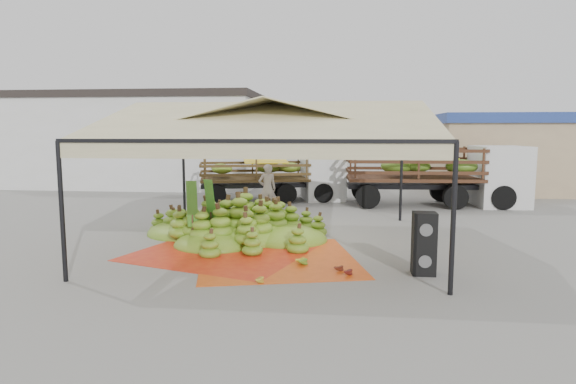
# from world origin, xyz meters

# --- Properties ---
(ground) EXTENTS (90.00, 90.00, 0.00)m
(ground) POSITION_xyz_m (0.00, 0.00, 0.00)
(ground) COLOR slate
(ground) RESTS_ON ground
(canopy_tent) EXTENTS (8.10, 8.10, 4.00)m
(canopy_tent) POSITION_xyz_m (0.00, 0.00, 3.30)
(canopy_tent) COLOR black
(canopy_tent) RESTS_ON ground
(building_white) EXTENTS (14.30, 6.30, 5.40)m
(building_white) POSITION_xyz_m (-10.00, 14.00, 2.71)
(building_white) COLOR silver
(building_white) RESTS_ON ground
(building_tan) EXTENTS (6.30, 5.30, 4.10)m
(building_tan) POSITION_xyz_m (10.00, 13.00, 2.07)
(building_tan) COLOR tan
(building_tan) RESTS_ON ground
(tarp_left) EXTENTS (5.31, 5.18, 0.01)m
(tarp_left) POSITION_xyz_m (-1.24, -1.10, 0.01)
(tarp_left) COLOR red
(tarp_left) RESTS_ON ground
(tarp_right) EXTENTS (4.64, 4.78, 0.01)m
(tarp_right) POSITION_xyz_m (0.28, -1.71, 0.01)
(tarp_right) COLOR #E25215
(tarp_right) RESTS_ON ground
(banana_heap) EXTENTS (7.13, 6.46, 1.26)m
(banana_heap) POSITION_xyz_m (-1.23, 0.63, 0.63)
(banana_heap) COLOR #4D7418
(banana_heap) RESTS_ON ground
(hand_yellow_a) EXTENTS (0.57, 0.50, 0.23)m
(hand_yellow_a) POSITION_xyz_m (0.80, -2.05, 0.11)
(hand_yellow_a) COLOR gold
(hand_yellow_a) RESTS_ON ground
(hand_yellow_b) EXTENTS (0.49, 0.42, 0.21)m
(hand_yellow_b) POSITION_xyz_m (0.07, -3.70, 0.10)
(hand_yellow_b) COLOR gold
(hand_yellow_b) RESTS_ON ground
(hand_red_a) EXTENTS (0.54, 0.50, 0.20)m
(hand_red_a) POSITION_xyz_m (1.75, -2.57, 0.10)
(hand_red_a) COLOR #5C2C15
(hand_red_a) RESTS_ON ground
(hand_red_b) EXTENTS (0.50, 0.43, 0.20)m
(hand_red_b) POSITION_xyz_m (1.94, -2.89, 0.10)
(hand_red_b) COLOR #511712
(hand_red_b) RESTS_ON ground
(hand_green) EXTENTS (0.53, 0.44, 0.23)m
(hand_green) POSITION_xyz_m (0.87, -2.16, 0.11)
(hand_green) COLOR #4D7A19
(hand_green) RESTS_ON ground
(hanging_bunches) EXTENTS (1.74, 0.24, 0.20)m
(hanging_bunches) POSITION_xyz_m (-0.74, 1.00, 2.62)
(hanging_bunches) COLOR #567E1A
(hanging_bunches) RESTS_ON ground
(speaker_stack) EXTENTS (0.52, 0.45, 1.41)m
(speaker_stack) POSITION_xyz_m (3.70, -2.66, 0.71)
(speaker_stack) COLOR black
(speaker_stack) RESTS_ON ground
(banana_leaves) EXTENTS (0.96, 1.36, 3.70)m
(banana_leaves) POSITION_xyz_m (-1.97, -0.38, 0.00)
(banana_leaves) COLOR #2E7820
(banana_leaves) RESTS_ON ground
(vendor) EXTENTS (0.83, 0.69, 1.94)m
(vendor) POSITION_xyz_m (-0.98, 4.98, 0.97)
(vendor) COLOR gray
(vendor) RESTS_ON ground
(truck_left) EXTENTS (6.89, 3.81, 2.24)m
(truck_left) POSITION_xyz_m (-1.04, 8.64, 1.38)
(truck_left) COLOR #50391A
(truck_left) RESTS_ON ground
(truck_right) EXTENTS (7.63, 2.96, 2.58)m
(truck_right) POSITION_xyz_m (6.21, 7.94, 1.59)
(truck_right) COLOR #522C1B
(truck_right) RESTS_ON ground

